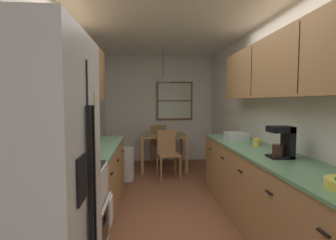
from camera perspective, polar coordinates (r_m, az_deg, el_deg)
The scene contains 23 objects.
ground_plane at distance 3.95m, azimuth 0.19°, elevation -17.52°, with size 12.00×12.00×0.00m, color brown.
wall_left at distance 3.80m, azimuth -20.54°, elevation 1.14°, with size 0.10×9.00×2.55m, color white.
wall_right at distance 4.02m, azimuth 19.72°, elevation 1.31°, with size 0.10×9.00×2.55m, color white.
wall_back at distance 6.31m, azimuth -1.93°, elevation 2.47°, with size 4.40×0.10×2.55m, color white.
ceiling_slab at distance 3.84m, azimuth 0.19°, elevation 21.31°, with size 4.40×9.00×0.08m, color white.
refrigerator at distance 1.61m, azimuth -29.36°, elevation -16.26°, with size 0.70×0.74×1.82m.
stove_range at distance 2.38m, azimuth -22.23°, elevation -20.56°, with size 0.66×0.61×1.10m.
microwave_over_range at distance 2.22m, azimuth -25.87°, elevation 7.90°, with size 0.39×0.59×0.33m.
counter_left at distance 3.51m, azimuth -16.18°, elevation -12.68°, with size 0.64×1.85×0.90m.
upper_cabinets_left at distance 3.37m, azimuth -19.21°, elevation 10.62°, with size 0.33×1.93×0.75m.
counter_right at distance 3.13m, azimuth 21.19°, elevation -14.88°, with size 0.64×3.31×0.90m.
upper_cabinets_right at distance 3.01m, azimuth 24.74°, elevation 10.94°, with size 0.33×2.99×0.66m.
dining_table at distance 5.55m, azimuth -1.06°, elevation -4.36°, with size 0.96×0.86×0.75m.
dining_chair_near at distance 4.95m, azimuth -0.08°, elevation -7.00°, with size 0.45×0.45×0.90m.
dining_chair_far at distance 6.20m, azimuth -2.11°, elevation -4.76°, with size 0.43×0.43×0.90m.
pendant_light at distance 5.51m, azimuth -1.08°, elevation 8.95°, with size 0.33×0.33×0.68m.
back_window at distance 6.27m, azimuth 1.47°, elevation 4.29°, with size 0.88×0.05×0.93m.
trash_bin at distance 4.85m, azimuth -9.31°, elevation -9.64°, with size 0.29×0.29×0.61m, color silver.
storage_canister at distance 2.69m, azimuth -19.46°, elevation -5.95°, with size 0.12×0.12×0.19m.
dish_towel at distance 2.43m, azimuth -12.66°, elevation -19.08°, with size 0.02×0.16×0.24m, color white.
coffee_maker at distance 2.76m, azimuth 24.30°, elevation -4.36°, with size 0.22×0.18×0.31m.
mug_by_coffeemaker at distance 3.39m, azimuth 19.16°, elevation -4.65°, with size 0.13×0.09×0.10m.
dish_rack at distance 3.90m, azimuth 14.95°, elevation -3.46°, with size 0.28×0.34×0.10m, color silver.
Camera 1 is at (-0.32, -2.65, 1.45)m, focal length 27.32 mm.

